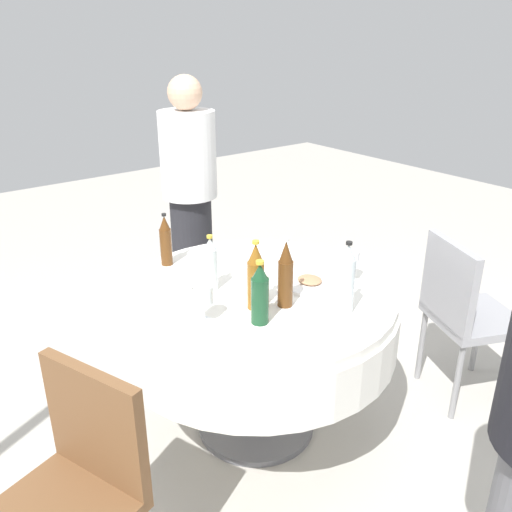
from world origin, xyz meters
TOP-DOWN VIEW (x-y plane):
  - ground_plane at (0.00, 0.00)m, footprint 10.00×10.00m
  - dining_table at (0.00, 0.00)m, footprint 1.24×1.24m
  - bottle_clear_north at (0.37, 0.16)m, footprint 0.06×0.06m
  - bottle_dark_green_mid at (0.23, -0.16)m, footprint 0.07×0.07m
  - bottle_clear_near at (-0.13, -0.15)m, footprint 0.06×0.06m
  - bottle_brown_right at (0.18, 0.01)m, footprint 0.06×0.06m
  - bottle_brown_left at (-0.49, -0.17)m, footprint 0.06×0.06m
  - bottle_amber_front at (0.12, -0.10)m, footprint 0.07×0.07m
  - wine_glass_right at (0.09, -0.32)m, footprint 0.08×0.08m
  - wine_glass_left at (0.18, 0.40)m, footprint 0.06×0.06m
  - plate_rear at (-0.22, 0.15)m, footprint 0.23×0.23m
  - plate_west at (-0.25, -0.30)m, footprint 0.22×0.22m
  - plate_far at (0.11, 0.22)m, footprint 0.25×0.25m
  - spoon_mid at (0.30, -0.32)m, footprint 0.14×0.14m
  - fork_near at (0.40, -0.09)m, footprint 0.14×0.14m
  - person_north at (-1.13, 0.36)m, footprint 0.34×0.34m
  - chair_front at (0.44, 0.96)m, footprint 0.53×0.53m
  - chair_east at (0.34, -0.97)m, footprint 0.51×0.51m

SIDE VIEW (x-z plane):
  - ground_plane at x=0.00m, z-range 0.00..0.00m
  - chair_front at x=0.44m, z-range 0.08..0.95m
  - chair_east at x=0.34m, z-range 0.08..0.95m
  - dining_table at x=0.00m, z-range 0.22..0.96m
  - spoon_mid at x=0.30m, z-range 0.74..0.74m
  - fork_near at x=0.40m, z-range 0.74..0.74m
  - plate_rear at x=-0.22m, z-range 0.74..0.76m
  - plate_west at x=-0.25m, z-range 0.74..0.76m
  - plate_far at x=0.11m, z-range 0.73..0.77m
  - person_north at x=-1.13m, z-range 0.03..1.59m
  - wine_glass_left at x=0.18m, z-range 0.76..0.91m
  - wine_glass_right at x=0.09m, z-range 0.77..0.92m
  - bottle_clear_near at x=-0.13m, z-range 0.73..0.98m
  - bottle_brown_left at x=-0.49m, z-range 0.73..0.99m
  - bottle_dark_green_mid at x=0.23m, z-range 0.73..0.99m
  - bottle_amber_front at x=0.12m, z-range 0.73..1.02m
  - bottle_brown_right at x=0.18m, z-range 0.73..1.03m
  - bottle_clear_north at x=0.37m, z-range 0.73..1.04m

